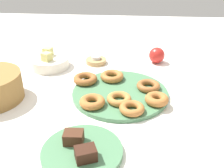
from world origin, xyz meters
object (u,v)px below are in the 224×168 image
at_px(donut_3, 112,76).
at_px(donut_5, 157,99).
at_px(donut_4, 132,108).
at_px(donut_6, 92,102).
at_px(brownie_far, 74,137).
at_px(donut_plate, 120,93).
at_px(apple, 157,55).
at_px(donut_0, 85,79).
at_px(melon_chunk_left, 47,57).
at_px(candle_holder, 96,61).
at_px(tealight, 96,57).
at_px(fruit_bowl, 50,63).
at_px(melon_chunk_right, 48,52).
at_px(cake_plate, 82,152).
at_px(brownie_near, 86,154).
at_px(donut_2, 148,86).
at_px(donut_1, 119,99).

height_order(donut_3, donut_5, donut_5).
relative_size(donut_4, donut_6, 0.96).
height_order(donut_5, brownie_far, brownie_far).
height_order(donut_plate, apple, apple).
distance_m(donut_plate, donut_5, 0.15).
bearing_deg(donut_plate, donut_0, 65.16).
bearing_deg(melon_chunk_left, brownie_far, -155.71).
xyz_separation_m(donut_plate, candle_holder, (0.28, 0.13, 0.00)).
distance_m(tealight, apple, 0.28).
distance_m(donut_0, fruit_bowl, 0.25).
bearing_deg(tealight, melon_chunk_left, 114.25).
bearing_deg(donut_5, melon_chunk_right, 55.79).
bearing_deg(cake_plate, donut_0, 8.34).
relative_size(donut_3, melon_chunk_right, 2.57).
bearing_deg(donut_3, candle_holder, 25.70).
xyz_separation_m(brownie_near, melon_chunk_left, (0.54, 0.26, 0.03)).
height_order(candle_holder, melon_chunk_left, melon_chunk_left).
bearing_deg(donut_6, melon_chunk_right, 35.80).
relative_size(donut_2, cake_plate, 0.40).
bearing_deg(brownie_far, apple, -23.60).
bearing_deg(cake_plate, brownie_near, -153.43).
distance_m(donut_1, fruit_bowl, 0.44).
xyz_separation_m(brownie_far, fruit_bowl, (0.51, 0.22, -0.01)).
distance_m(cake_plate, fruit_bowl, 0.59).
bearing_deg(donut_0, donut_3, -72.58).
bearing_deg(donut_4, donut_plate, 19.39).
xyz_separation_m(donut_plate, melon_chunk_left, (0.19, 0.33, 0.06)).
distance_m(brownie_far, tealight, 0.57).
bearing_deg(donut_2, melon_chunk_left, 69.49).
distance_m(donut_5, melon_chunk_left, 0.53).
distance_m(donut_5, melon_chunk_right, 0.57).
height_order(donut_plate, donut_3, donut_3).
xyz_separation_m(donut_4, apple, (0.44, -0.11, 0.01)).
bearing_deg(donut_1, tealight, 19.96).
distance_m(donut_1, apple, 0.41).
relative_size(donut_plate, apple, 4.81).
distance_m(donut_3, brownie_near, 0.45).
bearing_deg(donut_2, donut_plate, 106.41).
xyz_separation_m(donut_4, brownie_far, (-0.16, 0.16, 0.01)).
relative_size(donut_6, apple, 1.17).
bearing_deg(apple, donut_3, 138.58).
bearing_deg(brownie_near, melon_chunk_right, 24.46).
distance_m(donut_3, donut_4, 0.24).
bearing_deg(melon_chunk_right, donut_2, -116.50).
height_order(donut_4, brownie_near, brownie_near).
relative_size(cake_plate, apple, 2.96).
bearing_deg(donut_5, donut_0, 63.85).
bearing_deg(candle_holder, apple, -83.92).
height_order(donut_5, fruit_bowl, fruit_bowl).
relative_size(donut_0, donut_1, 1.10).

